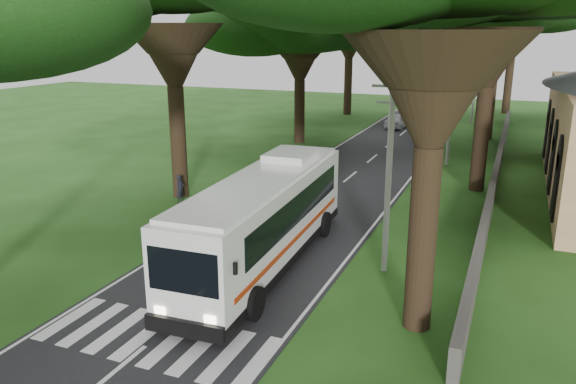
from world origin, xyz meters
TOP-DOWN VIEW (x-y plane):
  - ground at (0.00, 0.00)m, footprint 140.00×140.00m
  - road at (0.00, 25.00)m, footprint 8.00×120.00m
  - crosswalk at (0.00, -2.00)m, footprint 8.00×3.00m
  - property_wall at (9.00, 24.00)m, footprint 0.35×50.00m
  - pole_near at (5.50, 6.00)m, footprint 1.60×0.24m
  - pole_mid at (5.50, 26.00)m, footprint 1.60×0.24m
  - pole_far at (5.50, 46.00)m, footprint 1.60×0.24m
  - tree_l_midb at (-7.50, 30.00)m, footprint 16.08×16.08m
  - coach_bus at (0.80, 4.69)m, footprint 3.52×13.17m
  - distant_car_a at (-1.09, 40.62)m, footprint 2.18×4.48m
  - distant_car_c at (1.46, 55.18)m, footprint 3.65×5.54m
  - pedestrian at (-7.26, 10.81)m, footprint 0.42×0.61m

SIDE VIEW (x-z plane):
  - ground at x=0.00m, z-range 0.00..0.00m
  - crosswalk at x=0.00m, z-range -0.01..0.01m
  - road at x=0.00m, z-range -0.01..0.03m
  - property_wall at x=9.00m, z-range 0.00..1.20m
  - distant_car_a at x=-1.09m, z-range 0.03..1.50m
  - distant_car_c at x=1.46m, z-range 0.03..1.52m
  - pedestrian at x=-7.26m, z-range 0.00..1.63m
  - coach_bus at x=0.80m, z-range 0.15..4.00m
  - pole_near at x=5.50m, z-range 0.18..8.18m
  - pole_mid at x=5.50m, z-range 0.18..8.18m
  - pole_far at x=5.50m, z-range 0.18..8.18m
  - tree_l_midb at x=-7.50m, z-range 3.65..17.89m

